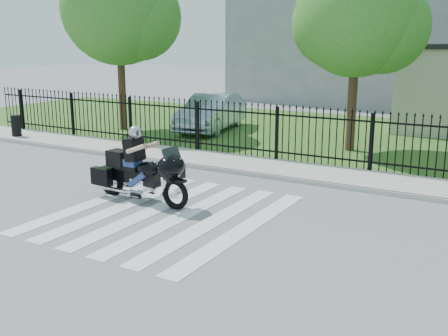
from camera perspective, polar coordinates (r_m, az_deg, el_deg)
The scene contains 12 objects.
ground at distance 11.99m, azimuth -6.29°, elevation -4.98°, with size 120.00×120.00×0.00m, color slate.
crosswalk at distance 11.99m, azimuth -6.29°, elevation -4.95°, with size 5.00×5.50×0.01m, color silver, non-canonical shape.
sidewalk at distance 16.11m, azimuth 4.23°, elevation 0.14°, with size 40.00×2.00×0.12m, color #ADAAA3.
curb at distance 15.24m, azimuth 2.59°, elevation -0.62°, with size 40.00×0.12×0.12m, color #ADAAA3.
grass_strip at distance 22.51m, azimuth 12.03°, elevation 3.62°, with size 40.00×12.00×0.02m, color #2F591E.
iron_fence at distance 16.83m, azimuth 5.76°, elevation 3.62°, with size 26.00×0.04×1.80m.
tree_left at distance 23.36m, azimuth -11.42°, elevation 16.73°, with size 4.80×4.80×7.58m.
tree_mid at distance 18.90m, azimuth 14.28°, elevation 15.83°, with size 4.20×4.20×6.78m.
building_tall at distance 36.53m, azimuth 15.03°, elevation 16.63°, with size 15.00×10.00×12.00m, color #969A9F.
motorcycle_rider at distance 12.84m, azimuth -9.28°, elevation -0.21°, with size 2.86×1.01×1.89m.
parked_car at distance 22.82m, azimuth -1.40°, elevation 6.08°, with size 1.67×4.79×1.58m, color #9DB0C6.
litter_bin at distance 22.49m, azimuth -21.69°, elevation 4.31°, with size 0.37×0.37×0.84m, color black.
Camera 1 is at (6.77, -9.13, 3.81)m, focal length 42.00 mm.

